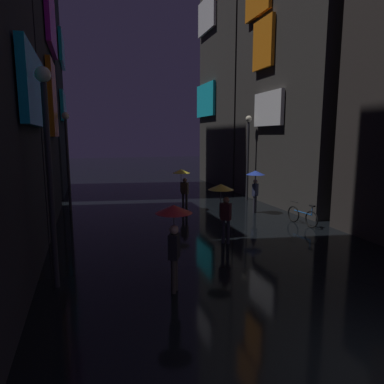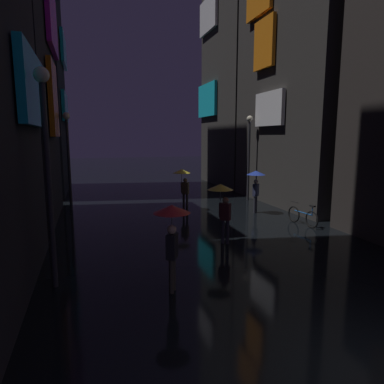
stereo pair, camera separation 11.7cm
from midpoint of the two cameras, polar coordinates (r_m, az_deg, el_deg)
The scene contains 10 objects.
building_right_mid at distance 21.33m, azimuth 18.66°, elevation 24.86°, with size 4.25×8.77×19.31m.
building_right_far at distance 28.89m, azimuth 8.44°, elevation 26.01°, with size 4.25×7.20×24.29m.
pedestrian_midstreet_left_yellow at distance 17.36m, azimuth -1.35°, elevation 2.35°, with size 0.90×0.90×2.12m.
pedestrian_foreground_right_blue at distance 16.94m, azimuth 10.80°, elevation 2.02°, with size 0.90×0.90×2.12m.
pedestrian_midstreet_centre_red at distance 8.26m, azimuth -2.97°, elevation -5.32°, with size 0.90×0.90×2.12m.
pedestrian_near_crossing_yellow at distance 11.93m, azimuth 5.30°, elevation -0.83°, with size 0.90×0.90×2.12m.
bicycle_parked_at_storefront at distance 15.39m, azimuth 18.19°, elevation -3.85°, with size 0.28×1.81×0.96m.
streetlamp_left_near at distance 8.82m, azimuth -22.72°, elevation 5.92°, with size 0.36×0.36×5.32m.
streetlamp_right_far at distance 20.47m, azimuth 9.64°, elevation 7.39°, with size 0.36×0.36×4.95m.
streetlamp_left_far at distance 18.37m, azimuth -19.78°, elevation 6.77°, with size 0.36×0.36×4.94m.
Camera 2 is at (-4.07, -3.51, 3.73)m, focal length 32.00 mm.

